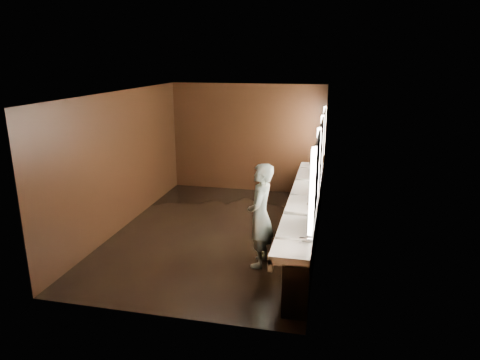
{
  "coord_description": "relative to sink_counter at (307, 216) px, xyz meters",
  "views": [
    {
      "loc": [
        2.2,
        -7.79,
        3.44
      ],
      "look_at": [
        0.47,
        0.0,
        1.14
      ],
      "focal_mm": 32.0,
      "sensor_mm": 36.0,
      "label": 1
    }
  ],
  "objects": [
    {
      "name": "floor",
      "position": [
        -1.79,
        0.0,
        -0.5
      ],
      "size": [
        6.0,
        6.0,
        0.0
      ],
      "primitive_type": "plane",
      "color": "black",
      "rests_on": "ground"
    },
    {
      "name": "sink_counter",
      "position": [
        0.0,
        0.0,
        0.0
      ],
      "size": [
        0.55,
        5.4,
        1.01
      ],
      "color": "black",
      "rests_on": "floor"
    },
    {
      "name": "wall_right",
      "position": [
        0.21,
        0.0,
        0.9
      ],
      "size": [
        0.02,
        6.0,
        2.8
      ],
      "primitive_type": "cube",
      "color": "black",
      "rests_on": "floor"
    },
    {
      "name": "trash_bin",
      "position": [
        -0.22,
        -0.25,
        -0.24
      ],
      "size": [
        0.39,
        0.39,
        0.51
      ],
      "primitive_type": "cylinder",
      "rotation": [
        0.0,
        0.0,
        -0.22
      ],
      "color": "black",
      "rests_on": "floor"
    },
    {
      "name": "wall_left",
      "position": [
        -3.79,
        0.0,
        0.9
      ],
      "size": [
        0.02,
        6.0,
        2.8
      ],
      "primitive_type": "cube",
      "color": "black",
      "rests_on": "floor"
    },
    {
      "name": "wall_front",
      "position": [
        -1.79,
        -3.0,
        0.9
      ],
      "size": [
        4.0,
        0.02,
        2.8
      ],
      "primitive_type": "cube",
      "color": "black",
      "rests_on": "floor"
    },
    {
      "name": "wall_back",
      "position": [
        -1.79,
        3.0,
        0.9
      ],
      "size": [
        4.0,
        0.02,
        2.8
      ],
      "primitive_type": "cube",
      "color": "black",
      "rests_on": "floor"
    },
    {
      "name": "mirror_band",
      "position": [
        0.19,
        -0.0,
        1.25
      ],
      "size": [
        0.06,
        5.03,
        1.15
      ],
      "color": "white",
      "rests_on": "wall_right"
    },
    {
      "name": "person",
      "position": [
        -0.71,
        -1.18,
        0.4
      ],
      "size": [
        0.45,
        0.66,
        1.78
      ],
      "primitive_type": "imported",
      "rotation": [
        0.0,
        0.0,
        -1.6
      ],
      "color": "#90CDD7",
      "rests_on": "floor"
    },
    {
      "name": "ceiling",
      "position": [
        -1.79,
        0.0,
        2.3
      ],
      "size": [
        4.0,
        6.0,
        0.02
      ],
      "primitive_type": "cube",
      "color": "#2D2D2B",
      "rests_on": "wall_back"
    }
  ]
}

